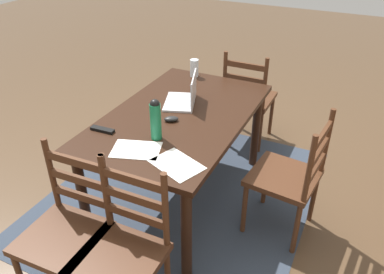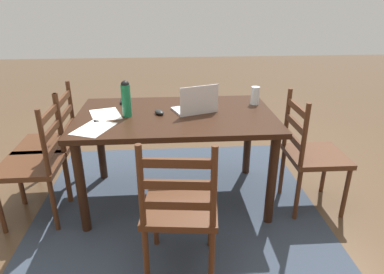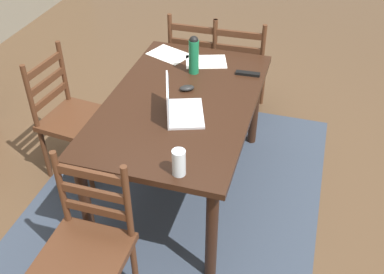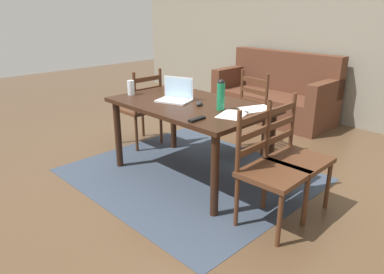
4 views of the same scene
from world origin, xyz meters
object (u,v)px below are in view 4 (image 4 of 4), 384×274
dining_table (190,112)px  chair_left_far (141,109)px  chair_far_head (243,116)px  water_bottle (221,94)px  tv_remote (197,119)px  chair_right_near (269,171)px  computer_mouse (200,104)px  drinking_glass (131,88)px  laptop (176,95)px  chair_right_far (295,157)px  couch (275,96)px

dining_table → chair_left_far: bearing=169.9°
chair_far_head → water_bottle: 1.00m
chair_far_head → tv_remote: 1.31m
chair_right_near → computer_mouse: chair_right_near is taller
dining_table → drinking_glass: drinking_glass is taller
laptop → tv_remote: bearing=-27.7°
computer_mouse → water_bottle: bearing=-26.8°
dining_table → tv_remote: tv_remote is taller
chair_right_far → tv_remote: size_ratio=5.59×
dining_table → chair_right_near: chair_right_near is taller
couch → tv_remote: size_ratio=10.59×
chair_far_head → laptop: size_ratio=2.53×
tv_remote → chair_far_head: bearing=107.8°
chair_left_far → computer_mouse: (1.19, -0.18, 0.32)m
chair_right_far → drinking_glass: 1.82m
chair_right_far → computer_mouse: size_ratio=9.50×
dining_table → laptop: 0.23m
dining_table → chair_left_far: size_ratio=1.62×
chair_right_far → laptop: (-1.23, -0.22, 0.36)m
drinking_glass → tv_remote: 1.14m
laptop → computer_mouse: (0.29, 0.04, -0.04)m
chair_right_near → chair_left_far: size_ratio=1.00×
chair_right_near → couch: bearing=122.3°
chair_far_head → computer_mouse: 0.91m
water_bottle → computer_mouse: (-0.24, -0.02, -0.13)m
laptop → drinking_glass: laptop is taller
dining_table → chair_far_head: 0.87m
dining_table → drinking_glass: size_ratio=10.20×
laptop → drinking_glass: 0.54m
chair_right_far → dining_table: bearing=-169.9°
laptop → water_bottle: water_bottle is taller
chair_left_far → dining_table: bearing=-10.1°
laptop → water_bottle: (0.54, 0.05, 0.09)m
laptop → chair_right_far: bearing=10.2°
chair_left_far → couch: (0.52, 2.15, -0.11)m
dining_table → couch: (-0.54, 2.34, -0.32)m
chair_right_near → chair_left_far: same height
dining_table → chair_far_head: bearing=89.7°
couch → water_bottle: 2.55m
couch → chair_left_far: bearing=-103.7°
laptop → computer_mouse: bearing=6.8°
chair_right_near → chair_left_far: (-2.12, 0.38, 0.00)m
chair_right_far → water_bottle: size_ratio=3.41×
chair_right_far → drinking_glass: (-1.74, -0.39, 0.38)m
chair_right_near → drinking_glass: bearing=-179.6°
dining_table → water_bottle: (0.37, 0.02, 0.24)m
chair_right_far → chair_left_far: 2.12m
chair_right_near → water_bottle: water_bottle is taller
dining_table → chair_right_far: 1.10m
water_bottle → tv_remote: (0.07, -0.37, -0.13)m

